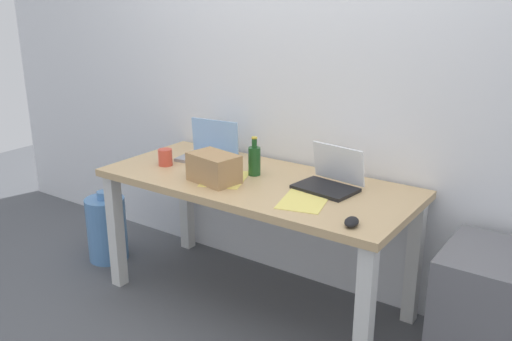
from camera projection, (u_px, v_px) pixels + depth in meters
name	position (u px, v px, depth m)	size (l,w,h in m)	color
ground_plane	(256.00, 300.00, 3.16)	(8.00, 8.00, 0.00)	#515459
back_wall	(300.00, 63.00, 3.09)	(5.20, 0.08, 2.60)	white
desk	(256.00, 197.00, 2.96)	(1.69, 0.74, 0.73)	tan
laptop_left	(209.00, 151.00, 3.28)	(0.34, 0.26, 0.22)	gray
laptop_right	(330.00, 180.00, 2.79)	(0.33, 0.27, 0.21)	black
beer_bottle	(254.00, 160.00, 2.98)	(0.07, 0.07, 0.21)	#1E5123
computer_mouse	(352.00, 222.00, 2.36)	(0.06, 0.10, 0.03)	black
cardboard_box	(214.00, 168.00, 2.88)	(0.26, 0.17, 0.15)	tan
coffee_mug	(165.00, 157.00, 3.16)	(0.08, 0.08, 0.10)	#D84C38
paper_sheet_front_right	(304.00, 200.00, 2.64)	(0.21, 0.30, 0.00)	#F4E06B
paper_yellow_folder	(225.00, 179.00, 2.94)	(0.21, 0.30, 0.00)	#F4E06B
water_cooler_jug	(107.00, 228.00, 3.59)	(0.25, 0.25, 0.47)	#598CC6
filing_cabinet	(485.00, 314.00, 2.49)	(0.40, 0.48, 0.61)	slate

